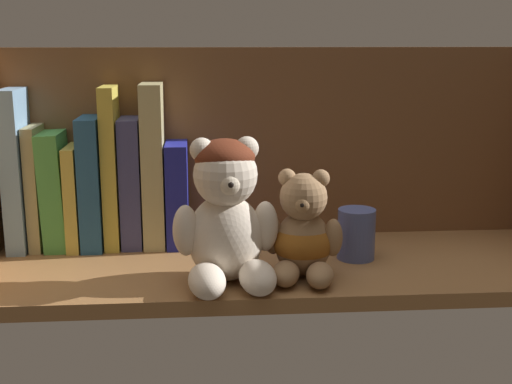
{
  "coord_description": "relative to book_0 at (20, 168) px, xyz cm",
  "views": [
    {
      "loc": [
        -9.98,
        -88.63,
        32.54
      ],
      "look_at": [
        -3.07,
        0.0,
        12.03
      ],
      "focal_mm": 47.57,
      "sensor_mm": 36.0,
      "label": 1
    }
  ],
  "objects": [
    {
      "name": "book_4",
      "position": [
        10.57,
        0.0,
        -2.05
      ],
      "size": [
        3.01,
        11.59,
        19.25
      ],
      "primitive_type": "cube",
      "color": "navy",
      "rests_on": "shelf_board"
    },
    {
      "name": "book_3",
      "position": [
        7.92,
        0.0,
        -4.1
      ],
      "size": [
        1.78,
        11.53,
        15.14
      ],
      "primitive_type": "cube",
      "color": "gold",
      "rests_on": "shelf_board"
    },
    {
      "name": "teddy_bear_smaller",
      "position": [
        39.34,
        -16.69,
        -6.12
      ],
      "size": [
        10.51,
        11.25,
        14.13
      ],
      "color": "#93704C",
      "rests_on": "shelf_board"
    },
    {
      "name": "book_2",
      "position": [
        5.17,
        0.0,
        -3.13
      ],
      "size": [
        3.7,
        10.63,
        17.18
      ],
      "primitive_type": "cube",
      "rotation": [
        0.0,
        -0.03,
        0.0
      ],
      "color": "#469344",
      "rests_on": "shelf_board"
    },
    {
      "name": "book_1",
      "position": [
        2.46,
        0.0,
        -2.66
      ],
      "size": [
        1.71,
        9.93,
        18.03
      ],
      "primitive_type": "cube",
      "color": "tan",
      "rests_on": "shelf_board"
    },
    {
      "name": "book_7",
      "position": [
        19.47,
        0.0,
        0.31
      ],
      "size": [
        3.09,
        10.11,
        23.96
      ],
      "primitive_type": "cube",
      "color": "tan",
      "rests_on": "shelf_board"
    },
    {
      "name": "shelf_board",
      "position": [
        36.83,
        -10.84,
        -12.67
      ],
      "size": [
        79.35,
        26.67,
        2.0
      ],
      "primitive_type": "cube",
      "color": "olive",
      "rests_on": "ground"
    },
    {
      "name": "book_6",
      "position": [
        16.18,
        0.0,
        -2.17
      ],
      "size": [
        2.97,
        9.65,
        19.0
      ],
      "primitive_type": "cube",
      "rotation": [
        0.0,
        0.0,
        0.0
      ],
      "color": "#3D3F71",
      "rests_on": "shelf_board"
    },
    {
      "name": "book_8",
      "position": [
        22.83,
        0.0,
        -3.99
      ],
      "size": [
        3.13,
        10.69,
        15.37
      ],
      "primitive_type": "cube",
      "color": "navy",
      "rests_on": "shelf_board"
    },
    {
      "name": "book_0",
      "position": [
        0.0,
        0.0,
        0.0
      ],
      "size": [
        2.7,
        11.47,
        23.35
      ],
      "primitive_type": "cube",
      "color": "#6F94B5",
      "rests_on": "shelf_board"
    },
    {
      "name": "teddy_bear_larger",
      "position": [
        29.48,
        -18.01,
        -2.91
      ],
      "size": [
        13.64,
        14.02,
        18.48
      ],
      "color": "beige",
      "rests_on": "shelf_board"
    },
    {
      "name": "book_5",
      "position": [
        13.39,
        0.0,
        0.13
      ],
      "size": [
        2.12,
        10.3,
        23.6
      ],
      "primitive_type": "cube",
      "color": "gold",
      "rests_on": "shelf_board"
    },
    {
      "name": "pillar_candle",
      "position": [
        47.9,
        -9.94,
        -8.12
      ],
      "size": [
        5.25,
        5.25,
        7.1
      ],
      "primitive_type": "cylinder",
      "color": "#4C5B99",
      "rests_on": "shelf_board"
    },
    {
      "name": "shelf_back_panel",
      "position": [
        36.83,
        3.1,
        1.79
      ],
      "size": [
        81.75,
        1.2,
        30.92
      ],
      "primitive_type": "cube",
      "color": "brown",
      "rests_on": "ground"
    }
  ]
}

